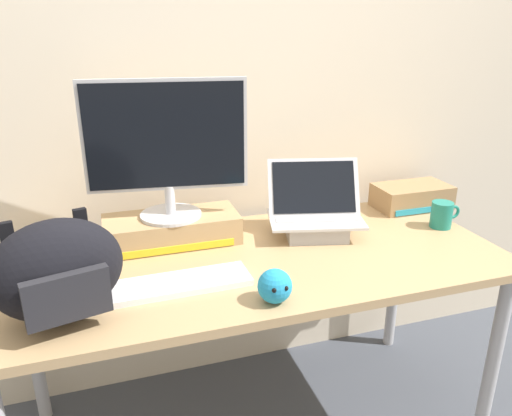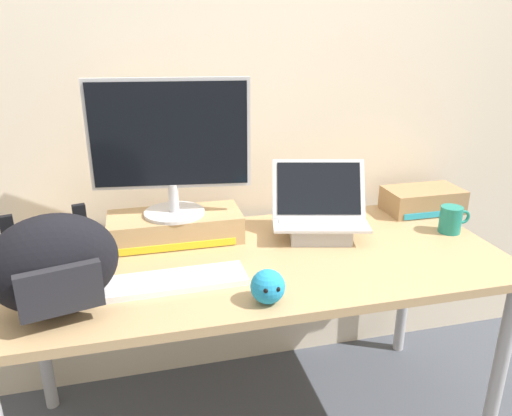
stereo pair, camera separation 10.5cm
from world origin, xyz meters
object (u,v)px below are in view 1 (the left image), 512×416
object	(u,v)px
toner_box_yellow	(172,229)
toner_box_cyan	(412,196)
open_laptop	(315,219)
messenger_backpack	(58,271)
cell_phone	(43,274)
external_keyboard	(176,284)
desktop_monitor	(167,146)
plush_toy	(275,286)
coffee_mug	(442,215)

from	to	relation	value
toner_box_yellow	toner_box_cyan	world-z (taller)	toner_box_yellow
open_laptop	messenger_backpack	distance (m)	0.95
toner_box_cyan	cell_phone	bearing A→B (deg)	-172.90
cell_phone	external_keyboard	bearing A→B (deg)	-20.93
desktop_monitor	toner_box_cyan	bearing A→B (deg)	10.40
external_keyboard	cell_phone	bearing A→B (deg)	151.62
plush_toy	toner_box_cyan	world-z (taller)	same
messenger_backpack	toner_box_cyan	distance (m)	1.49
open_laptop	external_keyboard	world-z (taller)	open_laptop
toner_box_yellow	toner_box_cyan	size ratio (longest dim) A/B	1.51
coffee_mug	messenger_backpack	bearing A→B (deg)	-170.92
messenger_backpack	desktop_monitor	bearing A→B (deg)	34.41
open_laptop	plush_toy	bearing A→B (deg)	-112.86
desktop_monitor	plush_toy	bearing A→B (deg)	-59.22
external_keyboard	messenger_backpack	world-z (taller)	messenger_backpack
desktop_monitor	cell_phone	xyz separation A→B (m)	(-0.43, -0.14, -0.35)
open_laptop	external_keyboard	xyz separation A→B (m)	(-0.57, -0.25, -0.05)
open_laptop	coffee_mug	world-z (taller)	open_laptop
cell_phone	open_laptop	bearing A→B (deg)	9.05
open_laptop	plush_toy	xyz separation A→B (m)	(-0.31, -0.42, -0.01)
messenger_backpack	toner_box_cyan	xyz separation A→B (m)	(1.41, 0.45, -0.09)
desktop_monitor	coffee_mug	size ratio (longest dim) A/B	4.47
cell_phone	toner_box_cyan	size ratio (longest dim) A/B	0.45
toner_box_yellow	open_laptop	bearing A→B (deg)	-9.76
external_keyboard	coffee_mug	world-z (taller)	coffee_mug
messenger_backpack	coffee_mug	world-z (taller)	messenger_backpack
desktop_monitor	toner_box_cyan	world-z (taller)	desktop_monitor
open_laptop	toner_box_cyan	size ratio (longest dim) A/B	1.23
plush_toy	toner_box_cyan	xyz separation A→B (m)	(0.84, 0.56, -0.00)
coffee_mug	cell_phone	distance (m)	1.47
external_keyboard	cell_phone	xyz separation A→B (m)	(-0.39, 0.20, -0.01)
toner_box_yellow	plush_toy	bearing A→B (deg)	-67.05
coffee_mug	toner_box_cyan	size ratio (longest dim) A/B	0.39
plush_toy	coffee_mug	bearing A→B (deg)	21.71
external_keyboard	cell_phone	world-z (taller)	external_keyboard
cell_phone	toner_box_cyan	bearing A→B (deg)	13.37
toner_box_yellow	toner_box_cyan	xyz separation A→B (m)	(1.05, 0.05, -0.00)
messenger_backpack	cell_phone	xyz separation A→B (m)	(-0.07, 0.27, -0.14)
desktop_monitor	cell_phone	bearing A→B (deg)	-154.76
messenger_backpack	toner_box_cyan	bearing A→B (deg)	3.83
cell_phone	toner_box_yellow	bearing A→B (deg)	23.88
external_keyboard	toner_box_cyan	bearing A→B (deg)	18.26
coffee_mug	cell_phone	bearing A→B (deg)	178.19
open_laptop	external_keyboard	size ratio (longest dim) A/B	0.86
open_laptop	messenger_backpack	world-z (taller)	messenger_backpack
open_laptop	messenger_backpack	size ratio (longest dim) A/B	1.03
coffee_mug	plush_toy	xyz separation A→B (m)	(-0.82, -0.32, -0.00)
messenger_backpack	toner_box_cyan	world-z (taller)	messenger_backpack
messenger_backpack	cell_phone	size ratio (longest dim) A/B	2.64
plush_toy	messenger_backpack	bearing A→B (deg)	169.88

